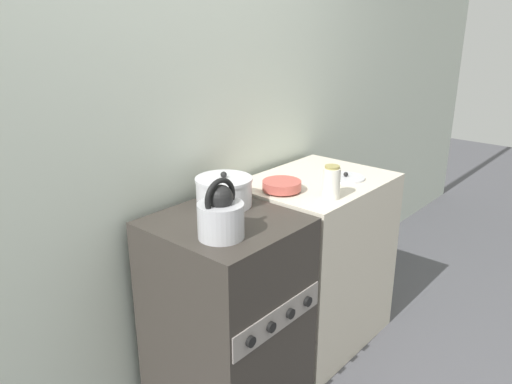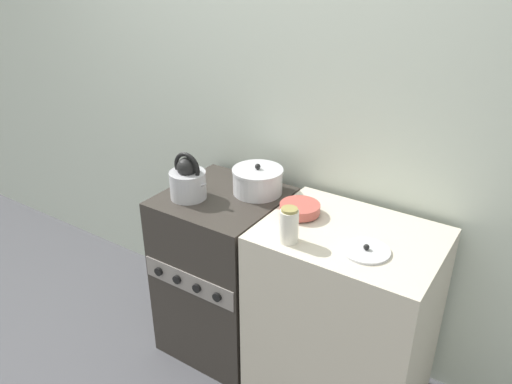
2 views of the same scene
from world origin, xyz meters
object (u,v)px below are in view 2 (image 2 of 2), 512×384
(cooking_pot, at_px, (258,181))
(loose_pot_lid, at_px, (366,250))
(kettle, at_px, (188,181))
(enamel_bowl, at_px, (300,209))
(storage_jar, at_px, (289,225))
(stove, at_px, (225,272))

(cooking_pot, distance_m, loose_pot_lid, 0.70)
(cooking_pot, bearing_deg, kettle, -137.48)
(enamel_bowl, xyz_separation_m, storage_jar, (0.07, -0.23, 0.05))
(stove, height_order, cooking_pot, cooking_pot)
(stove, distance_m, enamel_bowl, 0.65)
(kettle, bearing_deg, enamel_bowl, 13.92)
(kettle, height_order, storage_jar, kettle)
(storage_jar, distance_m, loose_pot_lid, 0.32)
(cooking_pot, xyz_separation_m, storage_jar, (0.36, -0.32, 0.02))
(enamel_bowl, distance_m, loose_pot_lid, 0.39)
(kettle, height_order, cooking_pot, kettle)
(kettle, bearing_deg, stove, 39.50)
(cooking_pot, bearing_deg, storage_jar, -41.55)
(kettle, distance_m, loose_pot_lid, 0.91)
(loose_pot_lid, bearing_deg, stove, 173.28)
(stove, distance_m, kettle, 0.57)
(stove, bearing_deg, enamel_bowl, 4.34)
(kettle, bearing_deg, cooking_pot, 42.52)
(kettle, relative_size, loose_pot_lid, 1.21)
(stove, height_order, storage_jar, storage_jar)
(stove, relative_size, kettle, 3.89)
(storage_jar, relative_size, loose_pot_lid, 0.79)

